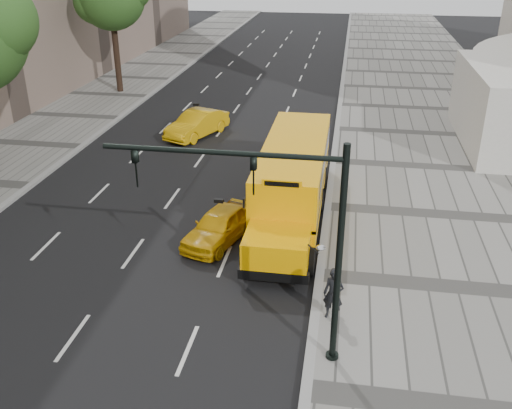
% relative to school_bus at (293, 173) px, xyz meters
% --- Properties ---
extents(ground, '(140.00, 140.00, 0.00)m').
position_rel_school_bus_xyz_m(ground, '(-4.50, 0.46, -1.76)').
color(ground, black).
rests_on(ground, ground).
extents(sidewalk_museum, '(12.00, 140.00, 0.15)m').
position_rel_school_bus_xyz_m(sidewalk_museum, '(7.50, 0.46, -1.69)').
color(sidewalk_museum, gray).
rests_on(sidewalk_museum, ground).
extents(curb_museum, '(0.30, 140.00, 0.15)m').
position_rel_school_bus_xyz_m(curb_museum, '(1.50, 0.46, -1.69)').
color(curb_museum, gray).
rests_on(curb_museum, ground).
extents(curb_far, '(0.30, 140.00, 0.15)m').
position_rel_school_bus_xyz_m(curb_far, '(-12.50, 0.46, -1.69)').
color(curb_far, gray).
rests_on(curb_far, ground).
extents(school_bus, '(2.96, 11.56, 3.19)m').
position_rel_school_bus_xyz_m(school_bus, '(0.00, 0.00, 0.00)').
color(school_bus, '#FEA800').
rests_on(school_bus, ground).
extents(taxi_near, '(2.69, 4.20, 1.33)m').
position_rel_school_bus_xyz_m(taxi_near, '(-2.50, -3.06, -1.10)').
color(taxi_near, '#D99F0A').
rests_on(taxi_near, ground).
extents(taxi_far, '(3.19, 4.79, 1.49)m').
position_rel_school_bus_xyz_m(taxi_far, '(-6.63, 9.26, -1.02)').
color(taxi_far, '#D99F0A').
rests_on(taxi_far, ground).
extents(pedestrian, '(0.70, 0.54, 1.71)m').
position_rel_school_bus_xyz_m(pedestrian, '(2.02, -7.52, -0.76)').
color(pedestrian, black).
rests_on(pedestrian, sidewalk_museum).
extents(traffic_signal, '(6.18, 0.36, 6.40)m').
position_rel_school_bus_xyz_m(traffic_signal, '(0.69, -9.34, 2.33)').
color(traffic_signal, black).
rests_on(traffic_signal, ground).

